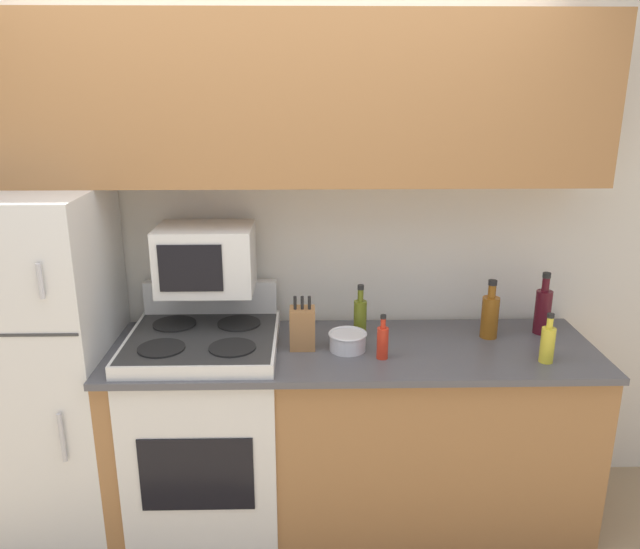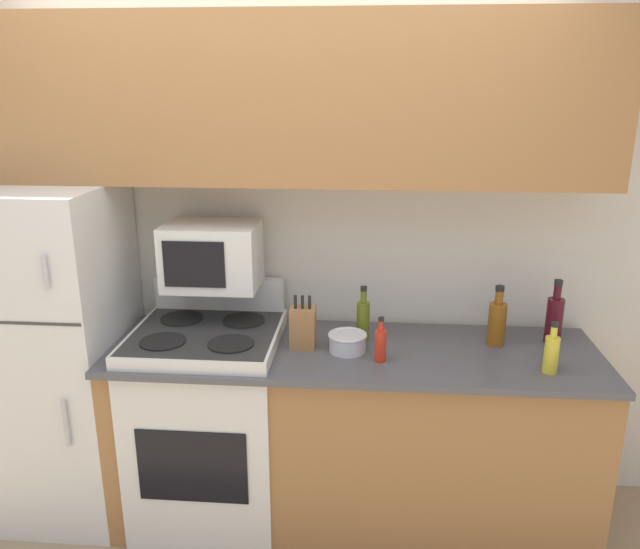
{
  "view_description": "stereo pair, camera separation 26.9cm",
  "coord_description": "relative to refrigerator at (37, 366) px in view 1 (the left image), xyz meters",
  "views": [
    {
      "loc": [
        0.14,
        -2.29,
        2.05
      ],
      "look_at": [
        0.19,
        0.28,
        1.25
      ],
      "focal_mm": 35.0,
      "sensor_mm": 36.0,
      "label": 1
    },
    {
      "loc": [
        0.4,
        -2.28,
        2.05
      ],
      "look_at": [
        0.19,
        0.28,
        1.25
      ],
      "focal_mm": 35.0,
      "sensor_mm": 36.0,
      "label": 2
    }
  ],
  "objects": [
    {
      "name": "wall_back",
      "position": [
        1.1,
        0.36,
        0.47
      ],
      "size": [
        8.0,
        0.05,
        2.55
      ],
      "color": "silver",
      "rests_on": "ground_plane"
    },
    {
      "name": "lower_cabinets",
      "position": [
        1.44,
        -0.01,
        -0.36
      ],
      "size": [
        2.19,
        0.67,
        0.9
      ],
      "color": "#9E6B3D",
      "rests_on": "ground_plane"
    },
    {
      "name": "refrigerator",
      "position": [
        0.0,
        0.0,
        0.0
      ],
      "size": [
        0.68,
        0.68,
        1.61
      ],
      "color": "silver",
      "rests_on": "ground_plane"
    },
    {
      "name": "upper_cabinets",
      "position": [
        1.1,
        0.16,
        1.16
      ],
      "size": [
        2.87,
        0.34,
        0.71
      ],
      "color": "#9E6B3D",
      "rests_on": "refrigerator"
    },
    {
      "name": "stove",
      "position": [
        0.76,
        -0.02,
        -0.31
      ],
      "size": [
        0.67,
        0.65,
        1.12
      ],
      "color": "silver",
      "rests_on": "ground_plane"
    },
    {
      "name": "microwave",
      "position": [
        0.77,
        0.13,
        0.47
      ],
      "size": [
        0.43,
        0.31,
        0.3
      ],
      "color": "silver",
      "rests_on": "stove"
    },
    {
      "name": "knife_block",
      "position": [
        1.21,
        -0.03,
        0.19
      ],
      "size": [
        0.11,
        0.1,
        0.25
      ],
      "color": "#9E6B3D",
      "rests_on": "lower_cabinets"
    },
    {
      "name": "bowl",
      "position": [
        1.41,
        -0.05,
        0.14
      ],
      "size": [
        0.17,
        0.17,
        0.08
      ],
      "color": "silver",
      "rests_on": "lower_cabinets"
    },
    {
      "name": "bottle_hot_sauce",
      "position": [
        1.55,
        -0.14,
        0.17
      ],
      "size": [
        0.05,
        0.05,
        0.2
      ],
      "color": "red",
      "rests_on": "lower_cabinets"
    },
    {
      "name": "bottle_whiskey",
      "position": [
        2.08,
        0.08,
        0.2
      ],
      "size": [
        0.08,
        0.08,
        0.28
      ],
      "color": "brown",
      "rests_on": "lower_cabinets"
    },
    {
      "name": "bottle_cooking_spray",
      "position": [
        2.25,
        -0.2,
        0.18
      ],
      "size": [
        0.06,
        0.06,
        0.22
      ],
      "color": "gold",
      "rests_on": "lower_cabinets"
    },
    {
      "name": "bottle_olive_oil",
      "position": [
        1.48,
        0.08,
        0.19
      ],
      "size": [
        0.06,
        0.06,
        0.26
      ],
      "color": "#5B6619",
      "rests_on": "lower_cabinets"
    },
    {
      "name": "bottle_wine_red",
      "position": [
        2.34,
        0.12,
        0.21
      ],
      "size": [
        0.08,
        0.08,
        0.3
      ],
      "color": "#470F19",
      "rests_on": "lower_cabinets"
    }
  ]
}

